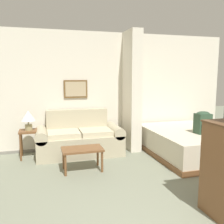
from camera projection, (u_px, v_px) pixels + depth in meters
The scene contains 8 objects.
wall_back at pixel (94, 91), 5.66m from camera, with size 6.47×0.16×2.60m.
wall_partition_pillar at pixel (132, 91), 5.51m from camera, with size 0.24×0.65×2.60m.
couch at pixel (79, 139), 5.23m from camera, with size 1.77×0.84×0.92m.
coffee_table at pixel (82, 151), 4.31m from camera, with size 0.70×0.42×0.40m.
side_table at pixel (29, 136), 4.97m from camera, with size 0.38×0.38×0.57m.
table_lamp at pixel (28, 117), 4.91m from camera, with size 0.28×0.28×0.39m.
bed at pixel (187, 142), 5.19m from camera, with size 1.51×2.09×0.52m.
backpack at pixel (203, 122), 4.84m from camera, with size 0.28×0.25×0.44m.
Camera 1 is at (-1.17, -1.43, 1.64)m, focal length 40.00 mm.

